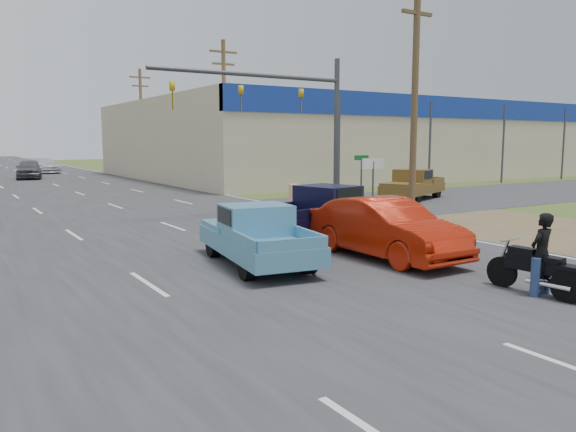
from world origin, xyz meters
TOP-DOWN VIEW (x-y plane):
  - main_road at (0.00, 40.00)m, footprint 15.00×180.00m
  - cross_road at (0.00, 18.00)m, footprint 120.00×10.00m
  - dirt_verge at (11.00, 10.00)m, footprint 8.00×18.00m
  - big_box_store at (32.00, 39.93)m, footprint 50.00×28.10m
  - utility_pole_1 at (9.50, 13.00)m, footprint 2.00×0.28m
  - utility_pole_2 at (9.50, 31.00)m, footprint 2.00×0.28m
  - utility_pole_3 at (9.50, 49.00)m, footprint 2.00×0.28m
  - tree_3 at (55.00, 70.00)m, footprint 8.40×8.40m
  - tree_5 at (30.00, 95.00)m, footprint 7.98×7.98m
  - barrel_0 at (8.00, 12.00)m, footprint 0.56×0.56m
  - barrel_1 at (8.40, 20.50)m, footprint 0.56×0.56m
  - lane_sign at (8.20, 14.00)m, footprint 1.20×0.08m
  - street_name_sign at (8.80, 15.50)m, footprint 0.80×0.08m
  - signal_mast at (5.82, 17.00)m, footprint 9.12×0.40m
  - red_convertible at (2.92, 7.33)m, footprint 1.76×5.03m
  - motorcycle at (3.12, 2.67)m, footprint 0.68×2.22m
  - rider at (3.11, 2.73)m, footprint 0.64×0.45m
  - blue_pickup at (-0.48, 8.60)m, footprint 2.57×5.04m
  - navy_pickup at (3.79, 11.19)m, footprint 5.56×3.10m
  - brown_pickup at (14.93, 18.46)m, footprint 5.46×3.86m
  - distant_car_grey at (-0.61, 48.71)m, footprint 2.72×5.17m
  - distant_car_silver at (2.01, 57.32)m, footprint 2.58×5.32m

SIDE VIEW (x-z plane):
  - dirt_verge at x=11.00m, z-range 0.00..0.01m
  - cross_road at x=0.00m, z-range 0.00..0.02m
  - main_road at x=0.00m, z-range 0.00..0.02m
  - motorcycle at x=3.12m, z-range -0.06..1.06m
  - barrel_0 at x=8.00m, z-range 0.00..1.00m
  - barrel_1 at x=8.40m, z-range 0.00..1.00m
  - distant_car_silver at x=2.01m, z-range 0.00..1.49m
  - blue_pickup at x=-0.48m, z-range 0.01..1.60m
  - red_convertible at x=2.92m, z-range 0.00..1.66m
  - rider at x=3.11m, z-range 0.00..1.67m
  - distant_car_grey at x=-0.61m, z-range 0.00..1.68m
  - brown_pickup at x=14.93m, z-range 0.01..1.70m
  - navy_pickup at x=3.79m, z-range 0.01..1.75m
  - street_name_sign at x=8.80m, z-range 0.30..2.91m
  - lane_sign at x=8.20m, z-range 0.64..3.16m
  - big_box_store at x=32.00m, z-range 0.01..6.61m
  - signal_mast at x=5.82m, z-range 1.30..8.30m
  - utility_pole_1 at x=9.50m, z-range 0.32..10.32m
  - utility_pole_2 at x=9.50m, z-range 0.32..10.32m
  - utility_pole_3 at x=9.50m, z-range 0.32..10.32m
  - tree_5 at x=30.00m, z-range 0.94..10.82m
  - tree_3 at x=55.00m, z-range 0.99..11.39m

